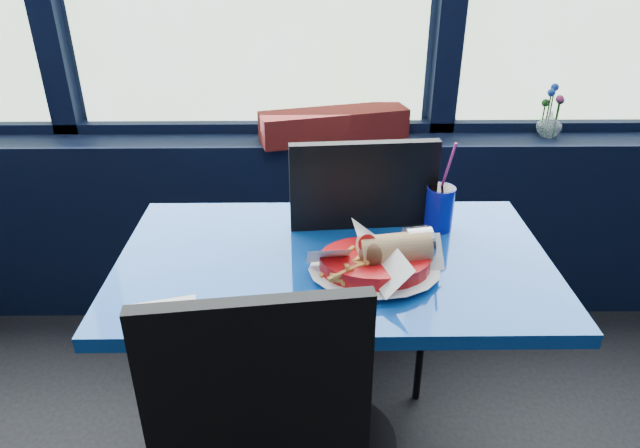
{
  "coord_description": "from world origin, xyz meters",
  "views": [
    {
      "loc": [
        0.24,
        0.64,
        1.58
      ],
      "look_at": [
        0.26,
        1.98,
        0.86
      ],
      "focal_mm": 32.0,
      "sensor_mm": 36.0,
      "label": 1
    }
  ],
  "objects": [
    {
      "name": "chair_near_back",
      "position": [
        0.4,
        2.31,
        0.59
      ],
      "size": [
        0.5,
        0.5,
        1.02
      ],
      "rotation": [
        0.0,
        0.0,
        3.22
      ],
      "color": "black",
      "rests_on": "ground"
    },
    {
      "name": "near_table",
      "position": [
        0.3,
        2.0,
        0.57
      ],
      "size": [
        1.2,
        0.7,
        0.75
      ],
      "color": "black",
      "rests_on": "ground"
    },
    {
      "name": "napkin",
      "position": [
        -0.11,
        1.72,
        0.75
      ],
      "size": [
        0.19,
        0.19,
        0.0
      ],
      "primitive_type": "cube",
      "rotation": [
        0.0,
        0.0,
        0.26
      ],
      "color": "white",
      "rests_on": "near_table"
    },
    {
      "name": "flower_vase",
      "position": [
        1.21,
        2.86,
        0.86
      ],
      "size": [
        0.11,
        0.11,
        0.21
      ],
      "rotation": [
        0.0,
        0.0,
        -0.08
      ],
      "color": "silver",
      "rests_on": "window_sill"
    },
    {
      "name": "food_basket",
      "position": [
        0.41,
        1.91,
        0.79
      ],
      "size": [
        0.36,
        0.36,
        0.11
      ],
      "rotation": [
        0.0,
        0.0,
        -0.26
      ],
      "color": "red",
      "rests_on": "near_table"
    },
    {
      "name": "planter_box",
      "position": [
        0.33,
        2.84,
        0.86
      ],
      "size": [
        0.61,
        0.29,
        0.12
      ],
      "primitive_type": "cube",
      "rotation": [
        0.0,
        0.0,
        0.26
      ],
      "color": "maroon",
      "rests_on": "window_sill"
    },
    {
      "name": "soda_cup",
      "position": [
        0.62,
        2.17,
        0.82
      ],
      "size": [
        0.09,
        0.09,
        0.29
      ],
      "rotation": [
        0.0,
        0.0,
        -0.21
      ],
      "color": "#0E159B",
      "rests_on": "near_table"
    },
    {
      "name": "ketchup_bottle",
      "position": [
        0.46,
        2.27,
        0.86
      ],
      "size": [
        0.07,
        0.07,
        0.25
      ],
      "color": "red",
      "rests_on": "near_table"
    },
    {
      "name": "window_sill",
      "position": [
        0.0,
        2.87,
        0.4
      ],
      "size": [
        5.0,
        0.26,
        0.8
      ],
      "primitive_type": "cube",
      "color": "black",
      "rests_on": "ground"
    }
  ]
}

